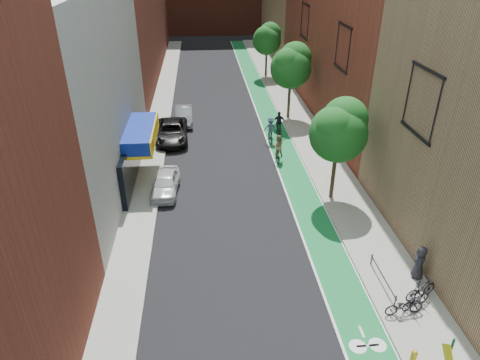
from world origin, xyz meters
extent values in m
plane|color=black|center=(0.00, 0.00, 0.00)|extent=(160.00, 160.00, 0.00)
cube|color=#136B32|center=(4.00, 26.00, 0.01)|extent=(2.00, 68.00, 0.01)
cube|color=gray|center=(-6.00, 26.00, 0.07)|extent=(2.00, 68.00, 0.15)
cube|color=gray|center=(6.50, 26.00, 0.07)|extent=(3.00, 68.00, 0.15)
cube|color=silver|center=(-11.00, 14.00, 6.00)|extent=(8.00, 20.00, 12.00)
cylinder|color=#332619|center=(5.60, 10.00, 1.65)|extent=(0.24, 0.24, 3.30)
sphere|color=#155019|center=(5.60, 10.00, 4.38)|extent=(3.36, 3.36, 3.36)
sphere|color=#155019|center=(6.00, 10.30, 5.10)|extent=(2.64, 2.64, 2.64)
sphere|color=#155019|center=(5.30, 9.70, 4.86)|extent=(2.40, 2.40, 2.40)
cylinder|color=#332619|center=(5.60, 24.00, 1.73)|extent=(0.24, 0.24, 3.47)
sphere|color=#155019|center=(5.60, 24.00, 4.60)|extent=(3.53, 3.53, 3.53)
sphere|color=#155019|center=(6.00, 24.30, 5.36)|extent=(2.77, 2.77, 2.77)
sphere|color=#155019|center=(5.30, 23.70, 5.10)|extent=(2.52, 2.52, 2.52)
cylinder|color=#332619|center=(5.60, 38.00, 1.59)|extent=(0.24, 0.24, 3.19)
sphere|color=#155019|center=(5.60, 38.00, 4.23)|extent=(3.25, 3.25, 3.25)
sphere|color=#155019|center=(6.00, 38.30, 4.93)|extent=(2.55, 2.55, 2.55)
sphere|color=#155019|center=(5.30, 37.70, 4.70)|extent=(2.32, 2.32, 2.32)
cube|color=yellow|center=(5.32, -3.50, 2.55)|extent=(0.02, 0.71, 0.71)
imported|color=silver|center=(-4.60, 11.75, 0.67)|extent=(1.87, 4.03, 1.34)
imported|color=black|center=(-4.60, 20.11, 0.75)|extent=(2.60, 5.42, 1.49)
imported|color=#919399|center=(-3.72, 23.90, 0.70)|extent=(1.55, 4.25, 1.39)
imported|color=black|center=(3.20, 15.50, 0.48)|extent=(0.48, 1.59, 0.95)
imported|color=#917954|center=(3.20, 15.60, 1.19)|extent=(0.83, 0.65, 1.68)
imported|color=black|center=(4.08, 20.08, 0.48)|extent=(0.69, 1.86, 0.97)
imported|color=black|center=(4.08, 20.18, 1.23)|extent=(1.04, 0.46, 1.76)
imported|color=black|center=(3.20, 18.94, 0.51)|extent=(0.56, 1.73, 1.03)
imported|color=#384C65|center=(3.20, 19.04, 1.21)|extent=(1.14, 0.69, 1.72)
imported|color=black|center=(6.66, 0.72, 0.56)|extent=(1.66, 1.13, 0.83)
imported|color=black|center=(7.11, 1.21, 0.65)|extent=(1.73, 0.99, 1.00)
imported|color=black|center=(5.98, 0.36, 0.59)|extent=(1.71, 0.68, 0.88)
imported|color=black|center=(7.60, 2.54, 1.00)|extent=(0.80, 0.97, 1.69)
cylinder|color=gold|center=(5.30, -2.03, 0.40)|extent=(0.22, 0.22, 0.50)
sphere|color=gold|center=(5.30, -2.03, 0.71)|extent=(0.23, 0.23, 0.23)
camera|label=1|loc=(-2.06, -12.06, 13.84)|focal=32.00mm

